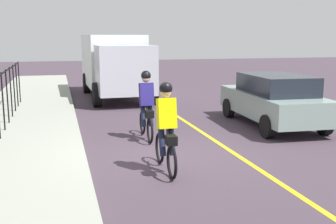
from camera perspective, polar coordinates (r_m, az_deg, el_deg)
ground_plane at (r=9.48m, az=-0.38°, el=-6.04°), size 80.00×80.00×0.00m
lane_line_centre at (r=9.99m, az=8.57°, el=-5.29°), size 36.00×0.12×0.01m
sidewalk at (r=9.25m, az=-21.37°, el=-6.73°), size 40.00×3.20×0.15m
cyclist_lead at (r=10.81m, az=-3.03°, el=0.93°), size 1.71×0.37×1.83m
cyclist_follow at (r=8.13m, az=-0.25°, el=-2.20°), size 1.71×0.37×1.83m
patrol_sedan at (r=12.88m, az=14.46°, el=1.75°), size 4.49×2.11×1.58m
box_truck_background at (r=18.69m, az=-7.43°, el=6.81°), size 6.76×2.65×2.78m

